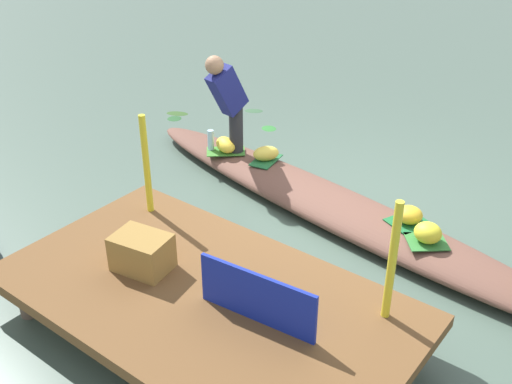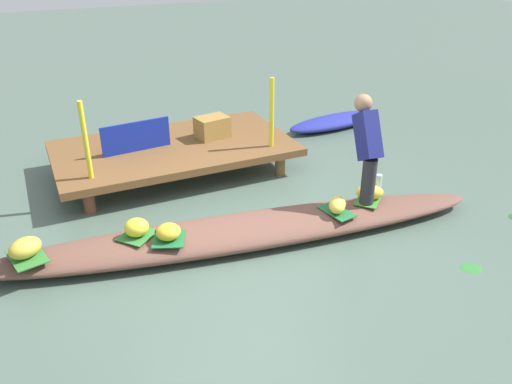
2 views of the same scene
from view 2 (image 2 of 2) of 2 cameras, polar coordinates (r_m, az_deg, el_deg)
canal_water at (r=5.67m, az=-1.48°, el=-5.43°), size 40.00×40.00×0.00m
dock_platform at (r=7.25m, az=-9.02°, el=4.73°), size 3.20×1.80×0.39m
vendor_boat at (r=5.61m, az=-1.49°, el=-4.39°), size 5.61×1.53×0.24m
moored_boat at (r=9.05m, az=8.75°, el=7.70°), size 1.90×0.71×0.20m
leaf_mat_0 at (r=5.80m, az=8.89°, el=-2.13°), size 0.30×0.45×0.01m
banana_bunch_0 at (r=5.76m, az=8.94°, el=-1.41°), size 0.32×0.34×0.17m
leaf_mat_1 at (r=5.44m, az=-23.91°, el=-6.49°), size 0.39×0.50×0.01m
banana_bunch_1 at (r=5.39m, az=-24.09°, el=-5.64°), size 0.39×0.35×0.19m
leaf_mat_2 at (r=6.14m, az=12.34°, el=-0.72°), size 0.50×0.48×0.01m
banana_bunch_2 at (r=6.11m, az=12.42°, el=-0.03°), size 0.37×0.31×0.17m
leaf_mat_3 at (r=5.32m, az=-9.56°, el=-5.11°), size 0.42×0.44×0.01m
banana_bunch_3 at (r=5.27m, az=-9.62°, el=-4.36°), size 0.30×0.29×0.16m
leaf_mat_4 at (r=5.44m, az=-12.93°, el=-4.66°), size 0.46×0.46×0.01m
banana_bunch_4 at (r=5.39m, az=-13.03°, el=-3.82°), size 0.27×0.26×0.19m
vendor_person at (r=5.85m, az=12.15°, el=5.19°), size 0.25×0.52×1.20m
water_bottle at (r=6.23m, az=13.32°, el=0.82°), size 0.07×0.07×0.25m
market_banner at (r=7.05m, az=-13.07°, el=5.96°), size 0.93×0.12×0.40m
railing_post_west at (r=6.30m, az=-18.27°, el=5.40°), size 0.06×0.06×0.94m
railing_post_east at (r=6.94m, az=1.74°, el=8.72°), size 0.06×0.06×0.94m
produce_crate at (r=7.40m, az=-4.85°, el=7.14°), size 0.49×0.39×0.30m
drifting_plant_0 at (r=5.67m, az=22.63°, el=-7.72°), size 0.27×0.25×0.01m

